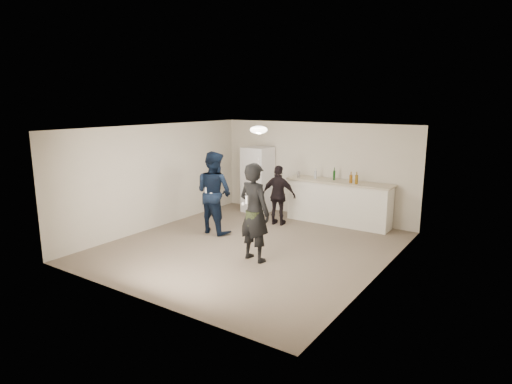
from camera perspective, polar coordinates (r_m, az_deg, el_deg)
The scene contains 21 objects.
floor at distance 9.17m, azimuth -0.70°, elevation -7.26°, with size 6.00×6.00×0.00m, color #6B5B4C.
ceiling at distance 8.68m, azimuth -0.74°, elevation 8.52°, with size 6.00×6.00×0.00m, color silver.
wall_back at distance 11.40m, azimuth 7.86°, elevation 2.91°, with size 6.00×6.00×0.00m, color beige.
wall_front at distance 6.66m, azimuth -15.54°, elevation -3.90°, with size 6.00×6.00×0.00m, color beige.
wall_left at distance 10.62m, azimuth -13.06°, elevation 2.05°, with size 6.00×6.00×0.00m, color beige.
wall_right at distance 7.66m, azimuth 16.49°, elevation -1.89°, with size 6.00×6.00×0.00m, color beige.
counter at distance 10.91m, azimuth 10.92°, elevation -1.48°, with size 2.60×0.56×1.05m, color white.
counter_top at distance 10.80m, azimuth 11.03°, elevation 1.33°, with size 2.68×0.64×0.04m, color beige.
fridge at distance 11.87m, azimuth 0.23°, elevation 1.67°, with size 0.70×0.70×1.80m, color white.
fridge_handle at distance 11.35m, azimuth 0.38°, elevation 3.24°, with size 0.02×0.02×0.60m, color white.
ceiling_dome at distance 8.93m, azimuth 0.36°, elevation 8.30°, with size 0.36×0.36×0.16m, color white.
shaker at distance 11.10m, azimuth 5.69°, elevation 2.33°, with size 0.08×0.08×0.17m, color #B3B3B8.
man at distance 9.96m, azimuth -5.62°, elevation -0.06°, with size 0.93×0.72×1.91m, color #0D1E39.
woman at distance 8.14m, azimuth -0.21°, elevation -2.73°, with size 0.70×0.46×1.91m, color black.
camo_shorts at distance 8.17m, azimuth -0.21°, elevation -3.44°, with size 0.34×0.34×0.28m, color #2A391A.
spectator at distance 10.60m, azimuth 3.04°, elevation -0.45°, with size 0.87×0.36×1.49m, color black.
remote_man at distance 9.73m, azimuth -6.68°, elevation 0.20°, with size 0.04×0.04×0.15m, color white.
nunchuk_man at distance 9.69m, azimuth -6.01°, elevation -0.26°, with size 0.07×0.07×0.07m, color silver.
remote_woman at distance 7.87m, azimuth -1.23°, elevation -1.04°, with size 0.04×0.04×0.15m, color white.
nunchuk_woman at distance 7.97m, azimuth -1.70°, elevation -1.61°, with size 0.07×0.07×0.07m, color white.
bottle_cluster at distance 10.72m, azimuth 11.24°, elevation 1.92°, with size 1.21×0.27×0.24m.
Camera 1 is at (4.91, -7.14, 3.02)m, focal length 30.00 mm.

